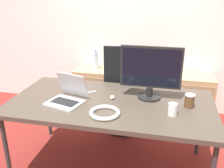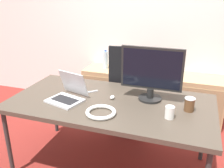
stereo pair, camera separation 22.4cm
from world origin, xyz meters
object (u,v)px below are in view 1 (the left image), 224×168
cabinet_left (96,89)px  coffee_cup_white (173,109)px  cabinet_right (190,97)px  mouse (112,97)px  water_bottle (96,60)px  monitor (151,72)px  office_chair (124,98)px  cable_coil (105,113)px  laptop_center (67,96)px  coffee_cup_brown (189,101)px

cabinet_left → coffee_cup_white: coffee_cup_white is taller
cabinet_right → mouse: bearing=-125.1°
water_bottle → monitor: bearing=-52.1°
water_bottle → cabinet_right: bearing=-0.1°
cabinet_left → monitor: monitor is taller
office_chair → cable_coil: size_ratio=4.40×
cabinet_left → monitor: bearing=-52.0°
water_bottle → laptop_center: size_ratio=0.71×
monitor → office_chair: bearing=119.7°
monitor → cabinet_right: bearing=65.7°
monitor → mouse: (-0.33, -0.10, -0.24)m
laptop_center → monitor: bearing=19.0°
coffee_cup_white → cabinet_right: bearing=78.8°
laptop_center → mouse: bearing=21.2°
cabinet_left → cabinet_right: size_ratio=1.00×
coffee_cup_white → coffee_cup_brown: (0.14, 0.18, 0.01)m
office_chair → coffee_cup_brown: office_chair is taller
cable_coil → coffee_cup_white: bearing=11.8°
coffee_cup_white → office_chair: bearing=121.7°
office_chair → monitor: monitor is taller
office_chair → coffee_cup_brown: bearing=-45.9°
cabinet_left → mouse: size_ratio=10.02×
coffee_cup_white → cabinet_left: bearing=127.4°
office_chair → cabinet_left: 0.69m
cabinet_left → water_bottle: 0.43m
cabinet_left → cabinet_right: 1.31m
cabinet_left → cable_coil: (0.50, -1.47, 0.43)m
cabinet_right → coffee_cup_brown: bearing=-96.3°
cabinet_left → mouse: bearing=-67.0°
cabinet_right → monitor: (-0.48, -1.06, 0.67)m
monitor → coffee_cup_white: 0.42m
mouse → cable_coil: size_ratio=0.24×
office_chair → cabinet_right: 0.95m
water_bottle → coffee_cup_white: bearing=-52.6°
monitor → mouse: monitor is taller
office_chair → water_bottle: (-0.49, 0.47, 0.32)m
office_chair → monitor: (0.34, -0.59, 0.55)m
cable_coil → monitor: bearing=51.6°
cabinet_right → coffee_cup_brown: (-0.13, -1.18, 0.47)m
cabinet_left → monitor: size_ratio=1.12×
mouse → cable_coil: (0.01, -0.31, 0.00)m
laptop_center → cable_coil: size_ratio=1.49×
laptop_center → mouse: 0.40m
cabinet_left → water_bottle: (0.00, 0.00, 0.43)m
laptop_center → monitor: size_ratio=0.68×
laptop_center → water_bottle: bearing=95.2°
monitor → coffee_cup_white: monitor is taller
mouse → coffee_cup_white: bearing=-19.9°
monitor → coffee_cup_brown: 0.42m
cabinet_left → coffee_cup_brown: bearing=-45.0°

